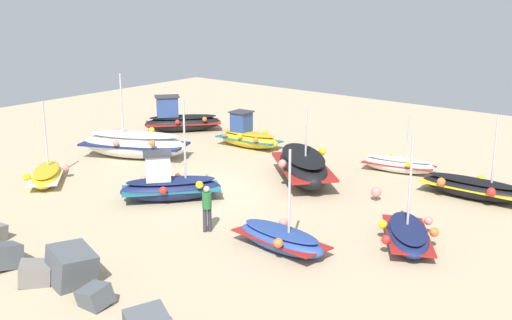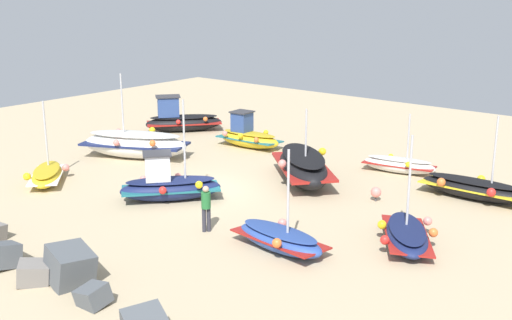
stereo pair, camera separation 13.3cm
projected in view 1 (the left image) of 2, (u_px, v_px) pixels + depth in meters
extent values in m
plane|color=tan|center=(207.00, 191.00, 26.21)|extent=(46.95, 46.95, 0.00)
ellipsoid|color=black|center=(303.00, 168.00, 27.19)|extent=(4.87, 4.70, 1.31)
cube|color=maroon|center=(303.00, 166.00, 27.17)|extent=(4.76, 4.60, 0.13)
ellipsoid|color=black|center=(303.00, 155.00, 27.04)|extent=(4.28, 4.12, 0.23)
cylinder|color=#B7B7BC|center=(306.00, 133.00, 26.28)|extent=(0.08, 0.08, 1.99)
sphere|color=#EA7F75|center=(282.00, 164.00, 26.10)|extent=(0.34, 0.34, 0.34)
sphere|color=yellow|center=(322.00, 151.00, 28.03)|extent=(0.34, 0.34, 0.34)
ellipsoid|color=white|center=(135.00, 145.00, 31.02)|extent=(5.58, 4.04, 1.32)
cube|color=navy|center=(135.00, 144.00, 31.01)|extent=(5.40, 3.99, 0.17)
ellipsoid|color=beige|center=(134.00, 135.00, 30.88)|extent=(4.89, 3.53, 0.26)
cylinder|color=#B7B7BC|center=(122.00, 103.00, 30.61)|extent=(0.08, 0.08, 2.83)
sphere|color=#EA7F75|center=(118.00, 132.00, 32.26)|extent=(0.31, 0.31, 0.31)
sphere|color=#EA7F75|center=(116.00, 143.00, 30.01)|extent=(0.31, 0.31, 0.31)
sphere|color=yellow|center=(152.00, 130.00, 31.80)|extent=(0.31, 0.31, 0.31)
sphere|color=orange|center=(152.00, 143.00, 29.58)|extent=(0.31, 0.31, 0.31)
ellipsoid|color=#2D4C9E|center=(281.00, 240.00, 20.30)|extent=(3.47, 1.62, 0.75)
cube|color=maroon|center=(281.00, 239.00, 20.29)|extent=(3.34, 1.63, 0.12)
ellipsoid|color=navy|center=(281.00, 231.00, 20.22)|extent=(3.05, 1.40, 0.16)
cylinder|color=#B7B7BC|center=(289.00, 192.00, 19.62)|extent=(0.08, 0.08, 2.68)
sphere|color=orange|center=(278.00, 243.00, 19.31)|extent=(0.30, 0.30, 0.30)
sphere|color=#EA7F75|center=(283.00, 223.00, 21.16)|extent=(0.30, 0.30, 0.30)
ellipsoid|color=navy|center=(171.00, 189.00, 25.00)|extent=(3.61, 3.92, 0.88)
cube|color=#1E6670|center=(171.00, 188.00, 24.98)|extent=(3.54, 3.83, 0.10)
ellipsoid|color=#151E45|center=(171.00, 181.00, 24.90)|extent=(3.17, 3.44, 0.16)
cube|color=silver|center=(158.00, 167.00, 24.66)|extent=(1.27, 1.28, 1.01)
cube|color=#333338|center=(157.00, 154.00, 24.52)|extent=(1.48, 1.49, 0.06)
cylinder|color=#B7B7BC|center=(184.00, 140.00, 24.58)|extent=(0.08, 0.08, 3.10)
sphere|color=yellow|center=(199.00, 185.00, 24.31)|extent=(0.29, 0.29, 0.29)
sphere|color=#EA7F75|center=(178.00, 177.00, 25.76)|extent=(0.29, 0.29, 0.29)
sphere|color=red|center=(163.00, 191.00, 24.10)|extent=(0.29, 0.29, 0.29)
sphere|color=#EA7F75|center=(144.00, 179.00, 25.52)|extent=(0.29, 0.29, 0.29)
ellipsoid|color=black|center=(473.00, 189.00, 25.24)|extent=(4.21, 1.54, 0.87)
cube|color=gold|center=(473.00, 188.00, 25.23)|extent=(4.04, 1.54, 0.17)
ellipsoid|color=black|center=(474.00, 181.00, 25.15)|extent=(3.70, 1.31, 0.21)
cylinder|color=#B7B7BC|center=(495.00, 150.00, 24.37)|extent=(0.08, 0.08, 2.64)
sphere|color=red|center=(491.00, 192.00, 23.94)|extent=(0.34, 0.34, 0.34)
sphere|color=yellow|center=(481.00, 179.00, 25.82)|extent=(0.34, 0.34, 0.34)
sphere|color=orange|center=(441.00, 182.00, 25.10)|extent=(0.34, 0.34, 0.34)
ellipsoid|color=navy|center=(408.00, 236.00, 20.70)|extent=(3.01, 3.64, 0.71)
cube|color=maroon|center=(408.00, 235.00, 20.69)|extent=(2.95, 3.53, 0.14)
ellipsoid|color=#151E45|center=(408.00, 228.00, 20.63)|extent=(2.63, 3.19, 0.17)
cylinder|color=#B7B7BC|center=(410.00, 180.00, 20.43)|extent=(0.08, 0.08, 2.98)
sphere|color=#EA7F75|center=(428.00, 221.00, 21.44)|extent=(0.30, 0.30, 0.30)
sphere|color=yellow|center=(383.00, 224.00, 21.01)|extent=(0.30, 0.30, 0.30)
sphere|color=orange|center=(434.00, 232.00, 20.26)|extent=(0.30, 0.30, 0.30)
sphere|color=red|center=(386.00, 240.00, 19.86)|extent=(0.30, 0.30, 0.30)
ellipsoid|color=gold|center=(249.00, 140.00, 33.08)|extent=(3.61, 1.64, 0.87)
cube|color=#1E6670|center=(249.00, 139.00, 33.07)|extent=(3.47, 1.64, 0.15)
ellipsoid|color=gold|center=(249.00, 133.00, 32.99)|extent=(3.17, 1.41, 0.20)
cube|color=#2D4784|center=(241.00, 122.00, 33.11)|extent=(0.91, 0.92, 0.99)
cube|color=#333338|center=(241.00, 112.00, 32.97)|extent=(1.05, 1.07, 0.06)
sphere|color=orange|center=(256.00, 140.00, 31.84)|extent=(0.26, 0.26, 0.26)
sphere|color=yellow|center=(265.00, 132.00, 33.34)|extent=(0.26, 0.26, 0.26)
sphere|color=yellow|center=(240.00, 136.00, 32.37)|extent=(0.26, 0.26, 0.26)
sphere|color=yellow|center=(250.00, 130.00, 33.89)|extent=(0.26, 0.26, 0.26)
sphere|color=#EA7F75|center=(224.00, 134.00, 32.92)|extent=(0.26, 0.26, 0.26)
ellipsoid|color=gold|center=(47.00, 176.00, 27.17)|extent=(3.23, 3.03, 0.61)
cube|color=white|center=(47.00, 175.00, 27.16)|extent=(3.16, 2.98, 0.05)
ellipsoid|color=gold|center=(46.00, 170.00, 27.10)|extent=(2.84, 2.66, 0.10)
cylinder|color=#B7B7BC|center=(45.00, 134.00, 27.27)|extent=(0.08, 0.08, 2.80)
sphere|color=#EA7F75|center=(65.00, 168.00, 27.79)|extent=(0.32, 0.32, 0.32)
sphere|color=yellow|center=(27.00, 177.00, 26.47)|extent=(0.32, 0.32, 0.32)
ellipsoid|color=black|center=(183.00, 123.00, 36.71)|extent=(3.90, 4.28, 0.90)
cube|color=maroon|center=(183.00, 123.00, 36.69)|extent=(3.83, 4.18, 0.08)
ellipsoid|color=black|center=(183.00, 117.00, 36.61)|extent=(3.43, 3.77, 0.15)
cube|color=#2D4784|center=(167.00, 107.00, 36.28)|extent=(1.45, 1.49, 1.11)
cube|color=#333338|center=(167.00, 96.00, 36.12)|extent=(1.69, 1.73, 0.06)
sphere|color=orange|center=(205.00, 119.00, 36.04)|extent=(0.26, 0.26, 0.26)
sphere|color=yellow|center=(188.00, 116.00, 37.50)|extent=(0.26, 0.26, 0.26)
sphere|color=red|center=(177.00, 122.00, 35.78)|extent=(0.26, 0.26, 0.26)
sphere|color=orange|center=(162.00, 115.00, 37.18)|extent=(0.26, 0.26, 0.26)
ellipsoid|color=white|center=(399.00, 165.00, 28.68)|extent=(3.43, 1.75, 0.73)
cube|color=maroon|center=(399.00, 164.00, 28.68)|extent=(3.31, 1.74, 0.11)
ellipsoid|color=beige|center=(399.00, 159.00, 28.61)|extent=(3.02, 1.52, 0.16)
cylinder|color=#B7B7BC|center=(408.00, 137.00, 28.17)|extent=(0.08, 0.08, 2.04)
sphere|color=yellow|center=(408.00, 164.00, 27.80)|extent=(0.25, 0.25, 0.25)
sphere|color=yellow|center=(390.00, 156.00, 29.44)|extent=(0.25, 0.25, 0.25)
cylinder|color=#2D2D38|center=(210.00, 220.00, 21.80)|extent=(0.14, 0.14, 0.85)
cylinder|color=#2D2D38|center=(205.00, 220.00, 21.76)|extent=(0.14, 0.14, 0.85)
cylinder|color=#236B33|center=(207.00, 200.00, 21.59)|extent=(0.32, 0.32, 0.56)
sphere|color=tan|center=(207.00, 189.00, 21.49)|extent=(0.22, 0.22, 0.22)
cube|color=#4C5156|center=(95.00, 296.00, 16.78)|extent=(0.84, 0.80, 0.75)
cube|color=#4C5156|center=(71.00, 267.00, 17.97)|extent=(1.57, 1.36, 1.28)
cube|color=slate|center=(35.00, 273.00, 18.02)|extent=(1.16, 1.16, 0.73)
cube|color=#4C5156|center=(2.00, 256.00, 19.06)|extent=(1.07, 1.20, 0.99)
cylinder|color=#3F3F42|center=(376.00, 199.00, 24.95)|extent=(0.08, 0.08, 0.16)
sphere|color=#EA7F75|center=(376.00, 192.00, 24.88)|extent=(0.41, 0.41, 0.41)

